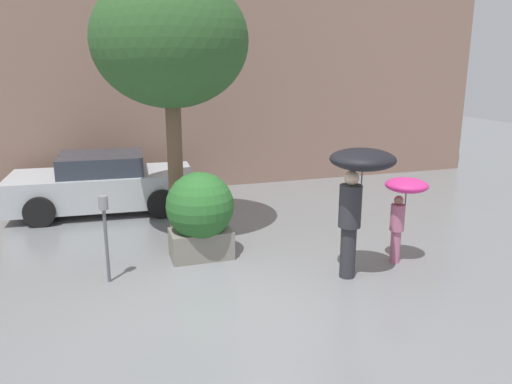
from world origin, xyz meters
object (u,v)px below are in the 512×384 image
Objects in this scene: street_tree at (170,42)px; parking_meter at (105,221)px; person_adult at (358,179)px; parked_car_near at (103,184)px; person_child at (404,197)px; planter_box at (200,213)px.

parking_meter is at bearing -127.76° from street_tree.
person_adult reaches higher than parked_car_near.
street_tree reaches higher than person_adult.
person_child reaches higher than parked_car_near.
planter_box is at bearing -163.53° from person_child.
street_tree is at bearing 52.24° from parking_meter.
person_child is 6.48m from parked_car_near.
planter_box is 3.31m from person_child.
parking_meter is (-4.57, 0.69, -0.16)m from person_child.
person_adult is 0.43× the size of street_tree.
parking_meter is at bearing -160.08° from planter_box.
planter_box is 3.68m from parked_car_near.
parking_meter is at bearing -149.99° from person_child.
person_adult reaches higher than planter_box.
person_child reaches higher than parking_meter.
person_child is at bearing -22.07° from planter_box.
street_tree is at bearing 100.50° from planter_box.
parked_car_near is 3.93m from parking_meter.
parked_car_near is (-1.49, 3.36, -0.18)m from planter_box.
street_tree reaches higher than parked_car_near.
street_tree is 3.35m from parking_meter.
person_adult is 1.50× the size of parking_meter.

